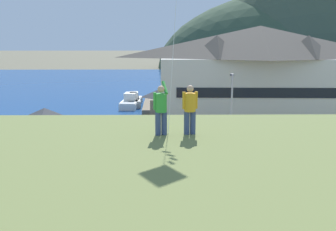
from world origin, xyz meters
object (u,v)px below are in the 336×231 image
object	(u,v)px
storage_shed_near_lot	(47,140)
parked_car_front_row_end	(268,185)
parked_car_mid_row_center	(164,155)
parked_car_mid_row_near	(164,190)
moored_boat_wharfside	(134,101)
moored_boat_inner_slip	(131,102)
moored_boat_outer_mooring	(177,102)
person_companion	(190,108)
harbor_lodge	(258,73)
parked_car_front_row_silver	(266,158)
parked_car_back_row_right	(57,188)
parking_light_pole	(231,107)
wharf_dock	(155,104)
storage_shed_waterside	(171,104)
parked_car_corner_spot	(325,157)
person_kite_flyer	(161,108)

from	to	relation	value
storage_shed_near_lot	parked_car_front_row_end	bearing A→B (deg)	-18.72
parked_car_mid_row_center	parked_car_mid_row_near	bearing A→B (deg)	-89.83
moored_boat_wharfside	moored_boat_inner_slip	xyz separation A→B (m)	(-0.34, -0.75, 0.00)
moored_boat_outer_mooring	parked_car_front_row_end	size ratio (longest dim) A/B	1.65
parked_car_mid_row_center	person_companion	world-z (taller)	person_companion
harbor_lodge	parked_car_front_row_silver	size ratio (longest dim) A/B	5.64
parked_car_front_row_silver	parked_car_mid_row_near	distance (m)	9.94
moored_boat_wharfside	parked_car_mid_row_center	xyz separation A→B (m)	(4.46, -27.98, 0.34)
parked_car_front_row_end	person_companion	xyz separation A→B (m)	(-5.62, -9.00, 6.61)
parked_car_front_row_end	parked_car_back_row_right	size ratio (longest dim) A/B	0.97
harbor_lodge	storage_shed_near_lot	xyz separation A→B (m)	(-19.94, -16.56, -3.45)
moored_boat_outer_mooring	parked_car_front_row_end	xyz separation A→B (m)	(4.34, -33.40, 0.34)
moored_boat_wharfside	parking_light_pole	bearing A→B (deg)	-66.33
moored_boat_outer_mooring	person_companion	size ratio (longest dim) A/B	3.99
wharf_dock	parked_car_front_row_end	xyz separation A→B (m)	(7.76, -33.57, 0.71)
parked_car_front_row_silver	parked_car_mid_row_center	size ratio (longest dim) A/B	1.01
parked_car_front_row_end	parking_light_pole	world-z (taller)	parking_light_pole
moored_boat_inner_slip	parked_car_mid_row_near	bearing A→B (deg)	-81.98
storage_shed_near_lot	moored_boat_wharfside	world-z (taller)	storage_shed_near_lot
storage_shed_waterside	parking_light_pole	bearing A→B (deg)	-65.36
storage_shed_near_lot	parked_car_mid_row_near	world-z (taller)	storage_shed_near_lot
moored_boat_wharfside	parked_car_front_row_end	bearing A→B (deg)	-72.28
parked_car_corner_spot	parked_car_mid_row_center	xyz separation A→B (m)	(-12.53, 0.78, 0.00)
moored_boat_inner_slip	parked_car_front_row_silver	size ratio (longest dim) A/B	1.78
harbor_lodge	person_kite_flyer	bearing A→B (deg)	-110.15
storage_shed_near_lot	moored_boat_wharfside	xyz separation A→B (m)	(4.29, 29.16, -1.92)
parking_light_pole	parked_car_front_row_end	bearing A→B (deg)	-87.30
moored_boat_outer_mooring	parked_car_back_row_right	xyz separation A→B (m)	(-8.73, -33.65, 0.34)
parked_car_corner_spot	parked_car_back_row_right	bearing A→B (deg)	-163.05
wharf_dock	person_kite_flyer	world-z (taller)	person_kite_flyer
wharf_dock	parked_car_mid_row_near	distance (m)	34.25
moored_boat_inner_slip	parked_car_front_row_silver	xyz separation A→B (m)	(12.68, -28.15, 0.34)
moored_boat_inner_slip	person_kite_flyer	size ratio (longest dim) A/B	4.13
moored_boat_outer_mooring	person_companion	xyz separation A→B (m)	(-1.27, -42.40, 6.96)
person_kite_flyer	person_companion	distance (m)	1.02
parking_light_pole	harbor_lodge	bearing A→B (deg)	65.43
moored_boat_inner_slip	parking_light_pole	world-z (taller)	parking_light_pole
storage_shed_waterside	moored_boat_wharfside	size ratio (longest dim) A/B	0.87
storage_shed_waterside	parked_car_corner_spot	xyz separation A→B (m)	(11.64, -16.04, -1.42)
harbor_lodge	moored_boat_wharfside	world-z (taller)	harbor_lodge
harbor_lodge	parked_car_back_row_right	bearing A→B (deg)	-128.92
parked_car_front_row_end	moored_boat_outer_mooring	bearing A→B (deg)	97.41
harbor_lodge	storage_shed_waterside	size ratio (longest dim) A/B	4.74
moored_boat_outer_mooring	parked_car_mid_row_near	xyz separation A→B (m)	(-2.15, -34.05, 0.34)
parked_car_corner_spot	person_kite_flyer	distance (m)	20.47
parked_car_mid_row_center	parking_light_pole	world-z (taller)	parking_light_pole
parked_car_mid_row_near	parking_light_pole	xyz separation A→B (m)	(6.00, 11.08, 3.05)
parked_car_mid_row_near	person_companion	world-z (taller)	person_companion
wharf_dock	parked_car_corner_spot	xyz separation A→B (m)	(13.77, -28.00, 0.71)
harbor_lodge	person_companion	distance (m)	32.45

